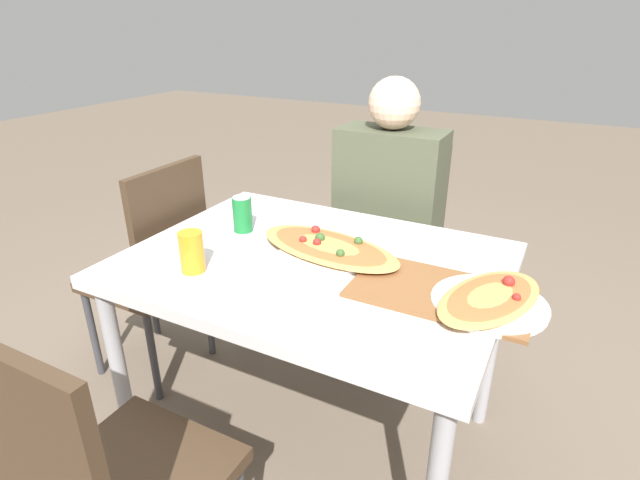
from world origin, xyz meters
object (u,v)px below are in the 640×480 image
(dining_table, at_px, (314,280))
(pizza_second, at_px, (490,300))
(person_seated, at_px, (387,203))
(chair_far_seated, at_px, (394,237))
(chair_side_left, at_px, (156,264))
(soda_can, at_px, (242,214))
(drink_glass, at_px, (192,252))
(pizza_main, at_px, (329,248))

(dining_table, xyz_separation_m, pizza_second, (0.53, -0.03, 0.09))
(person_seated, relative_size, pizza_second, 2.90)
(chair_far_seated, bearing_deg, chair_side_left, 42.96)
(chair_side_left, xyz_separation_m, soda_can, (0.43, 0.02, 0.29))
(chair_far_seated, height_order, pizza_second, chair_far_seated)
(dining_table, relative_size, drink_glass, 9.36)
(person_seated, xyz_separation_m, soda_can, (-0.32, -0.57, 0.09))
(chair_far_seated, height_order, chair_side_left, same)
(person_seated, xyz_separation_m, drink_glass, (-0.28, -0.88, 0.09))
(dining_table, relative_size, pizza_second, 2.72)
(dining_table, distance_m, pizza_second, 0.54)
(chair_far_seated, xyz_separation_m, pizza_second, (0.53, -0.80, 0.24))
(pizza_second, bearing_deg, person_seated, 128.10)
(chair_side_left, relative_size, drink_glass, 7.61)
(person_seated, relative_size, soda_can, 9.78)
(pizza_main, bearing_deg, soda_can, 175.29)
(chair_far_seated, height_order, pizza_main, chair_far_seated)
(dining_table, relative_size, soda_can, 9.18)
(person_seated, bearing_deg, dining_table, 90.10)
(pizza_main, bearing_deg, person_seated, 92.33)
(dining_table, xyz_separation_m, chair_far_seated, (-0.00, 0.77, -0.15))
(person_seated, relative_size, pizza_main, 2.29)
(pizza_main, height_order, drink_glass, drink_glass)
(drink_glass, bearing_deg, pizza_main, 43.46)
(person_seated, distance_m, drink_glass, 0.93)
(pizza_main, xyz_separation_m, soda_can, (-0.35, 0.03, 0.04))
(chair_far_seated, xyz_separation_m, soda_can, (-0.32, -0.68, 0.29))
(drink_glass, bearing_deg, chair_far_seated, 74.45)
(chair_far_seated, xyz_separation_m, drink_glass, (-0.28, -1.00, 0.29))
(chair_far_seated, bearing_deg, drink_glass, 74.45)
(soda_can, relative_size, drink_glass, 1.02)
(pizza_main, bearing_deg, chair_far_seated, 91.95)
(chair_far_seated, distance_m, drink_glass, 1.08)
(chair_side_left, xyz_separation_m, pizza_second, (1.29, -0.09, 0.24))
(chair_far_seated, bearing_deg, pizza_second, 123.80)
(soda_can, distance_m, drink_glass, 0.32)
(chair_side_left, xyz_separation_m, drink_glass, (0.48, -0.30, 0.29))
(person_seated, bearing_deg, pizza_second, 128.10)
(dining_table, xyz_separation_m, drink_glass, (-0.28, -0.23, 0.14))
(pizza_main, height_order, soda_can, soda_can)
(dining_table, bearing_deg, pizza_main, 65.93)
(chair_side_left, height_order, pizza_second, chair_side_left)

